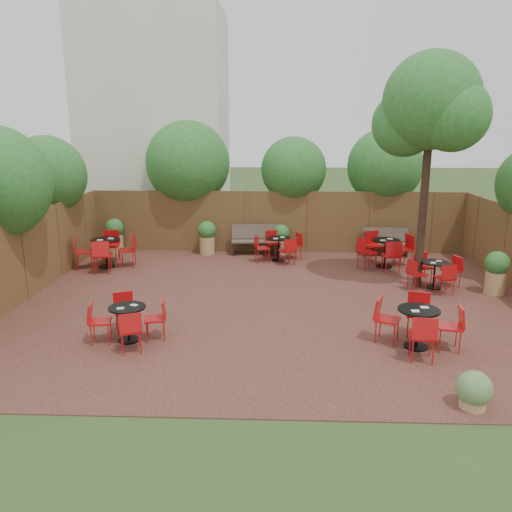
{
  "coord_description": "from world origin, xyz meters",
  "views": [
    {
      "loc": [
        -0.06,
        -11.49,
        4.06
      ],
      "look_at": [
        -0.53,
        0.5,
        1.0
      ],
      "focal_mm": 36.14,
      "sensor_mm": 36.0,
      "label": 1
    }
  ],
  "objects": [
    {
      "name": "ground",
      "position": [
        0.0,
        0.0,
        0.0
      ],
      "size": [
        80.0,
        80.0,
        0.0
      ],
      "primitive_type": "plane",
      "color": "#354F23",
      "rests_on": "ground"
    },
    {
      "name": "courtyard_paving",
      "position": [
        0.0,
        0.0,
        0.01
      ],
      "size": [
        12.0,
        10.0,
        0.02
      ],
      "primitive_type": "cube",
      "color": "#3E2119",
      "rests_on": "ground"
    },
    {
      "name": "fence_back",
      "position": [
        0.0,
        5.0,
        1.0
      ],
      "size": [
        12.0,
        0.08,
        2.0
      ],
      "primitive_type": "cube",
      "color": "#4C331C",
      "rests_on": "ground"
    },
    {
      "name": "fence_left",
      "position": [
        -6.0,
        0.0,
        1.0
      ],
      "size": [
        0.08,
        10.0,
        2.0
      ],
      "primitive_type": "cube",
      "color": "#4C331C",
      "rests_on": "ground"
    },
    {
      "name": "neighbour_building",
      "position": [
        -4.5,
        8.0,
        4.0
      ],
      "size": [
        5.0,
        4.0,
        8.0
      ],
      "primitive_type": "cube",
      "color": "silver",
      "rests_on": "ground"
    },
    {
      "name": "overhang_foliage",
      "position": [
        -2.72,
        2.54,
        2.75
      ],
      "size": [
        15.66,
        10.95,
        2.78
      ],
      "color": "#246721",
      "rests_on": "ground"
    },
    {
      "name": "courtyard_tree",
      "position": [
        3.58,
        1.35,
        4.42
      ],
      "size": [
        2.55,
        2.45,
        5.75
      ],
      "rotation": [
        0.0,
        0.0,
        0.24
      ],
      "color": "black",
      "rests_on": "courtyard_paving"
    },
    {
      "name": "park_bench_left",
      "position": [
        -0.71,
        4.63,
        0.51
      ],
      "size": [
        1.56,
        0.6,
        0.94
      ],
      "rotation": [
        0.0,
        0.0,
        0.07
      ],
      "color": "brown",
      "rests_on": "courtyard_paving"
    },
    {
      "name": "park_bench_right",
      "position": [
        3.43,
        4.62,
        0.47
      ],
      "size": [
        1.45,
        0.59,
        0.87
      ],
      "rotation": [
        0.0,
        0.0,
        -0.1
      ],
      "color": "brown",
      "rests_on": "courtyard_paving"
    },
    {
      "name": "bistro_tables",
      "position": [
        0.12,
        1.29,
        0.46
      ],
      "size": [
        10.57,
        7.79,
        0.96
      ],
      "color": "black",
      "rests_on": "courtyard_paving"
    },
    {
      "name": "planters",
      "position": [
        -0.71,
        3.65,
        0.59
      ],
      "size": [
        11.22,
        4.48,
        1.1
      ],
      "color": "tan",
      "rests_on": "courtyard_paving"
    }
  ]
}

